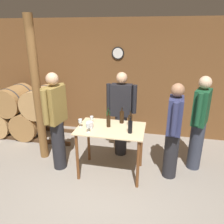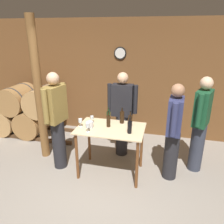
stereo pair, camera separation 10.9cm
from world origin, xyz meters
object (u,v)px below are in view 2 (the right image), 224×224
object	(u,v)px
wine_glass_near_left	(80,121)
wine_glass_near_center	(92,118)
wine_bottle_right	(130,120)
wooden_post	(39,92)
wine_bottle_far_right	(130,127)
wine_glass_near_right	(88,125)
person_visitor_near_door	(174,131)
wine_bottle_far_left	(109,117)
person_host	(57,120)
person_visitor_bearded	(122,113)
ice_bucket	(90,125)
wine_bottle_center	(122,117)
person_visitor_with_scarf	(200,123)
wine_bottle_left	(108,121)

from	to	relation	value
wine_glass_near_left	wine_glass_near_center	xyz separation A→B (m)	(0.13, 0.21, -0.02)
wine_bottle_right	wooden_post	bearing A→B (deg)	177.36
wine_bottle_far_right	wine_glass_near_right	world-z (taller)	wine_bottle_far_right
wine_bottle_right	person_visitor_near_door	world-z (taller)	person_visitor_near_door
wine_bottle_far_left	wine_glass_near_left	world-z (taller)	wine_bottle_far_left
person_host	person_visitor_bearded	xyz separation A→B (m)	(1.03, 0.72, -0.05)
ice_bucket	person_visitor_bearded	xyz separation A→B (m)	(0.41, 0.75, -0.03)
wooden_post	ice_bucket	bearing A→B (deg)	-15.93
person_host	person_visitor_near_door	distance (m)	2.01
wine_bottle_center	wine_bottle_right	world-z (taller)	wine_bottle_center
wooden_post	person_visitor_bearded	bearing A→B (deg)	16.23
wine_glass_near_right	person_host	world-z (taller)	person_host
wine_glass_near_center	wine_glass_near_right	bearing A→B (deg)	-81.37
wine_bottle_right	wine_glass_near_center	bearing A→B (deg)	-178.38
person_host	person_visitor_with_scarf	xyz separation A→B (m)	(2.45, 0.52, -0.03)
wine_bottle_center	person_visitor_bearded	bearing A→B (deg)	100.97
wine_glass_near_right	person_visitor_near_door	world-z (taller)	person_visitor_near_door
person_visitor_near_door	person_host	bearing A→B (deg)	-175.45
wine_bottle_left	wine_bottle_center	world-z (taller)	wine_bottle_center
ice_bucket	person_visitor_bearded	world-z (taller)	person_visitor_bearded
wine_glass_near_center	ice_bucket	xyz separation A→B (m)	(0.03, -0.21, -0.03)
wine_bottle_center	wine_bottle_right	bearing A→B (deg)	-29.06
person_visitor_near_door	wooden_post	bearing A→B (deg)	177.11
wooden_post	wine_bottle_center	xyz separation A→B (m)	(1.59, 0.01, -0.35)
wooden_post	wine_bottle_far_left	xyz separation A→B (m)	(1.36, -0.04, -0.35)
wine_bottle_left	wine_glass_near_left	xyz separation A→B (m)	(-0.46, -0.11, -0.00)
wine_bottle_center	wine_bottle_far_right	distance (m)	0.42
wine_glass_near_left	ice_bucket	size ratio (longest dim) A/B	1.21
person_visitor_bearded	wine_glass_near_right	bearing A→B (deg)	-112.28
wine_bottle_left	person_visitor_with_scarf	xyz separation A→B (m)	(1.53, 0.43, -0.07)
wine_bottle_right	wine_glass_near_left	bearing A→B (deg)	-164.03
ice_bucket	wine_glass_near_left	bearing A→B (deg)	179.94
wine_bottle_right	person_visitor_bearded	xyz separation A→B (m)	(-0.24, 0.52, -0.08)
wine_bottle_center	person_visitor_with_scarf	xyz separation A→B (m)	(1.34, 0.22, -0.08)
person_host	wine_bottle_left	bearing A→B (deg)	5.18
wine_bottle_far_left	ice_bucket	size ratio (longest dim) A/B	2.38
wine_bottle_left	wooden_post	bearing A→B (deg)	171.83
wooden_post	wine_bottle_left	size ratio (longest dim) A/B	9.74
wine_glass_near_left	wooden_post	bearing A→B (deg)	161.41
ice_bucket	wine_bottle_center	bearing A→B (deg)	33.49
ice_bucket	person_visitor_near_door	world-z (taller)	person_visitor_near_door
wine_bottle_center	wine_bottle_right	distance (m)	0.18
wooden_post	wine_bottle_center	size ratio (longest dim) A/B	9.42
wine_glass_near_right	wine_glass_near_left	bearing A→B (deg)	138.21
wine_glass_near_left	person_visitor_bearded	distance (m)	0.95
wine_bottle_far_left	wine_bottle_far_right	bearing A→B (deg)	-37.22
person_visitor_bearded	wooden_post	bearing A→B (deg)	-163.77
wooden_post	wine_glass_near_center	distance (m)	1.14
wine_glass_near_center	wine_bottle_far_right	bearing A→B (deg)	-20.15
person_host	person_visitor_bearded	world-z (taller)	person_host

